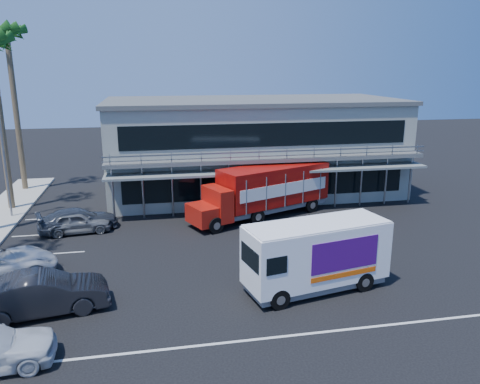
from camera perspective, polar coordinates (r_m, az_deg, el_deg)
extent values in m
plane|color=black|center=(23.43, 2.28, -9.38)|extent=(120.00, 120.00, 0.00)
cube|color=gray|center=(37.15, 1.60, 5.44)|extent=(22.00, 10.00, 7.00)
cube|color=#515454|center=(36.72, 1.64, 11.06)|extent=(22.40, 10.40, 0.30)
cube|color=#515454|center=(31.78, 3.78, 3.96)|extent=(22.00, 1.20, 0.25)
cube|color=gray|center=(31.16, 4.05, 4.67)|extent=(22.00, 0.08, 0.90)
cube|color=slate|center=(31.64, 3.89, 2.61)|extent=(22.00, 1.80, 0.15)
cube|color=black|center=(32.76, 3.46, 0.71)|extent=(20.00, 0.06, 1.60)
cube|color=black|center=(32.07, 3.57, 6.96)|extent=(20.00, 0.06, 1.60)
cylinder|color=brown|center=(35.40, -27.01, 6.61)|extent=(0.44, 0.44, 11.00)
cylinder|color=brown|center=(40.73, -25.59, 8.38)|extent=(0.44, 0.44, 12.00)
sphere|color=#113E12|center=(40.64, -26.61, 17.07)|extent=(1.10, 1.10, 1.10)
cylinder|color=gray|center=(33.58, -26.79, 3.66)|extent=(0.14, 0.14, 8.00)
cube|color=#A9160D|center=(28.65, -4.56, -2.75)|extent=(2.08, 2.51, 1.15)
cube|color=#A9160D|center=(29.00, -2.77, -1.41)|extent=(1.82, 2.58, 2.01)
cube|color=black|center=(28.84, -2.79, -0.32)|extent=(0.84, 1.89, 0.67)
cube|color=#A5120A|center=(31.25, 4.15, 0.96)|extent=(7.99, 5.20, 2.49)
cube|color=slate|center=(31.64, 4.10, -1.65)|extent=(7.85, 4.87, 0.29)
cube|color=white|center=(30.36, 5.54, 0.32)|extent=(6.51, 2.78, 0.81)
cube|color=white|center=(32.21, 2.82, 1.23)|extent=(6.51, 2.78, 0.81)
cylinder|color=black|center=(28.06, -2.97, -4.10)|extent=(1.03, 0.65, 1.00)
cylinder|color=black|center=(29.80, -5.06, -2.99)|extent=(1.03, 0.65, 1.00)
cylinder|color=black|center=(29.66, 2.12, -3.02)|extent=(1.03, 0.65, 1.00)
cylinder|color=black|center=(31.31, -0.14, -2.03)|extent=(1.03, 0.65, 1.00)
cylinder|color=black|center=(32.47, 8.71, -1.59)|extent=(1.03, 0.65, 1.00)
cylinder|color=black|center=(33.98, 6.32, -0.75)|extent=(1.03, 0.65, 1.00)
cube|color=white|center=(21.02, 9.29, -7.24)|extent=(6.73, 3.46, 2.57)
cube|color=slate|center=(21.59, 9.13, -10.73)|extent=(6.43, 3.19, 0.32)
cube|color=black|center=(19.51, 1.26, -7.95)|extent=(0.43, 1.78, 0.87)
cube|color=white|center=(20.56, 9.45, -3.85)|extent=(6.59, 3.39, 0.07)
cube|color=#450B6A|center=(20.48, 12.72, -7.47)|extent=(3.24, 0.70, 1.37)
cube|color=#450B6A|center=(22.19, 9.42, -5.51)|extent=(3.24, 0.70, 1.37)
cube|color=#F2590C|center=(20.84, 12.59, -9.81)|extent=(3.23, 0.69, 0.23)
cylinder|color=black|center=(19.77, 4.84, -12.89)|extent=(0.92, 0.45, 0.88)
cylinder|color=black|center=(21.32, 2.40, -10.66)|extent=(0.92, 0.45, 0.88)
cylinder|color=black|center=(21.86, 14.87, -10.51)|extent=(0.92, 0.45, 0.88)
cylinder|color=black|center=(23.27, 11.96, -8.71)|extent=(0.92, 0.45, 0.88)
imported|color=black|center=(20.80, -22.91, -11.38)|extent=(5.36, 2.68, 1.69)
imported|color=#2D323C|center=(30.11, -19.12, -3.22)|extent=(5.06, 3.23, 1.37)
imported|color=slate|center=(29.73, -19.22, -3.48)|extent=(4.11, 2.05, 1.34)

